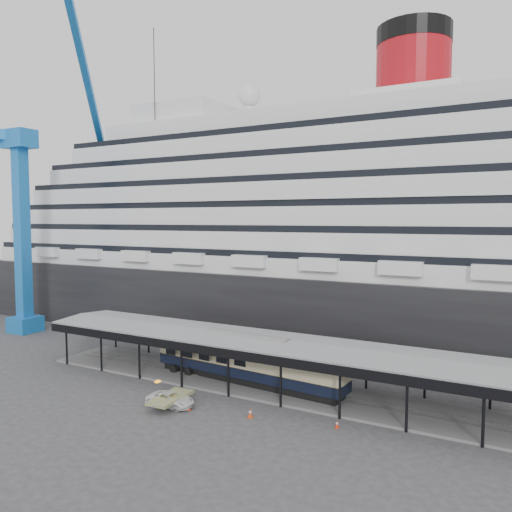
# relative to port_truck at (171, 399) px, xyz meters

# --- Properties ---
(ground) EXTENTS (200.00, 200.00, 0.00)m
(ground) POSITION_rel_port_truck_xyz_m (6.32, 3.90, -0.65)
(ground) COLOR #353538
(ground) RESTS_ON ground
(cruise_ship) EXTENTS (130.00, 30.00, 43.90)m
(cruise_ship) POSITION_rel_port_truck_xyz_m (6.37, 35.90, 17.70)
(cruise_ship) COLOR black
(cruise_ship) RESTS_ON ground
(platform_canopy) EXTENTS (56.00, 9.18, 5.30)m
(platform_canopy) POSITION_rel_port_truck_xyz_m (6.32, 8.90, 1.71)
(platform_canopy) COLOR slate
(platform_canopy) RESTS_ON ground
(crane_blue) EXTENTS (22.63, 19.19, 47.60)m
(crane_blue) POSITION_rel_port_truck_xyz_m (-38.79, 14.52, 19.30)
(crane_blue) COLOR blue
(crane_blue) RESTS_ON ground
(port_truck) EXTENTS (4.80, 2.38, 1.31)m
(port_truck) POSITION_rel_port_truck_xyz_m (0.00, 0.00, 0.00)
(port_truck) COLOR silver
(port_truck) RESTS_ON ground
(pullman_carriage) EXTENTS (22.82, 4.78, 22.25)m
(pullman_carriage) POSITION_rel_port_truck_xyz_m (3.21, 8.90, 2.04)
(pullman_carriage) COLOR black
(pullman_carriage) RESTS_ON ground
(traffic_cone_left) EXTENTS (0.55, 0.55, 0.82)m
(traffic_cone_left) POSITION_rel_port_truck_xyz_m (2.07, 0.04, -0.25)
(traffic_cone_left) COLOR red
(traffic_cone_left) RESTS_ON ground
(traffic_cone_mid) EXTENTS (0.44, 0.44, 0.83)m
(traffic_cone_mid) POSITION_rel_port_truck_xyz_m (7.93, 1.25, -0.24)
(traffic_cone_mid) COLOR #D8430C
(traffic_cone_mid) RESTS_ON ground
(traffic_cone_right) EXTENTS (0.37, 0.37, 0.66)m
(traffic_cone_right) POSITION_rel_port_truck_xyz_m (15.46, 2.83, -0.33)
(traffic_cone_right) COLOR red
(traffic_cone_right) RESTS_ON ground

